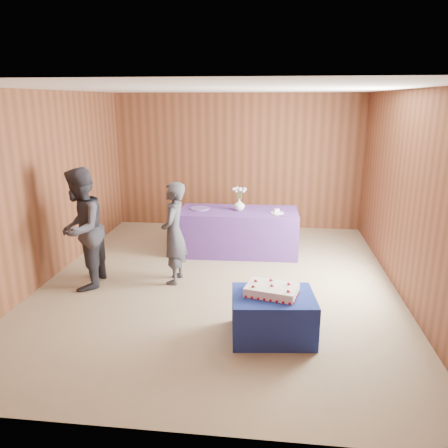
% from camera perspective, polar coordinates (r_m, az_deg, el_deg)
% --- Properties ---
extents(ground, '(6.00, 6.00, 0.00)m').
position_cam_1_polar(ground, '(6.41, -0.67, -7.62)').
color(ground, gray).
rests_on(ground, ground).
extents(room_shell, '(5.04, 6.04, 2.72)m').
position_cam_1_polar(room_shell, '(5.93, -0.72, 8.57)').
color(room_shell, brown).
rests_on(room_shell, ground).
extents(cake_table, '(0.97, 0.80, 0.50)m').
position_cam_1_polar(cake_table, '(4.98, 6.40, -11.82)').
color(cake_table, navy).
rests_on(cake_table, ground).
extents(serving_table, '(2.03, 0.96, 0.75)m').
position_cam_1_polar(serving_table, '(7.52, 1.89, -0.99)').
color(serving_table, '#5B348F').
rests_on(serving_table, ground).
extents(sheet_cake, '(0.65, 0.51, 0.13)m').
position_cam_1_polar(sheet_cake, '(4.87, 6.25, -8.57)').
color(sheet_cake, white).
rests_on(sheet_cake, cake_table).
extents(vase, '(0.24, 0.24, 0.19)m').
position_cam_1_polar(vase, '(7.42, 2.00, 2.55)').
color(vase, silver).
rests_on(vase, serving_table).
extents(flower_spray, '(0.24, 0.25, 0.19)m').
position_cam_1_polar(flower_spray, '(7.36, 2.02, 4.48)').
color(flower_spray, '#305E25').
rests_on(flower_spray, vase).
extents(platter, '(0.40, 0.40, 0.02)m').
position_cam_1_polar(platter, '(7.52, -3.19, 2.04)').
color(platter, '#6A50A1').
rests_on(platter, serving_table).
extents(plate, '(0.28, 0.28, 0.01)m').
position_cam_1_polar(plate, '(7.29, 6.92, 1.47)').
color(plate, white).
rests_on(plate, serving_table).
extents(cake_slice, '(0.09, 0.08, 0.09)m').
position_cam_1_polar(cake_slice, '(7.28, 6.94, 1.78)').
color(cake_slice, white).
rests_on(cake_slice, plate).
extents(knife, '(0.26, 0.09, 0.00)m').
position_cam_1_polar(knife, '(7.10, 7.20, 1.04)').
color(knife, '#BCBCC1').
rests_on(knife, serving_table).
extents(guest_left, '(0.37, 0.55, 1.47)m').
position_cam_1_polar(guest_left, '(6.23, -6.57, -1.21)').
color(guest_left, '#33343D').
rests_on(guest_left, ground).
extents(guest_right, '(0.71, 0.87, 1.70)m').
position_cam_1_polar(guest_right, '(6.31, -18.16, -0.64)').
color(guest_right, '#33333D').
rests_on(guest_right, ground).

